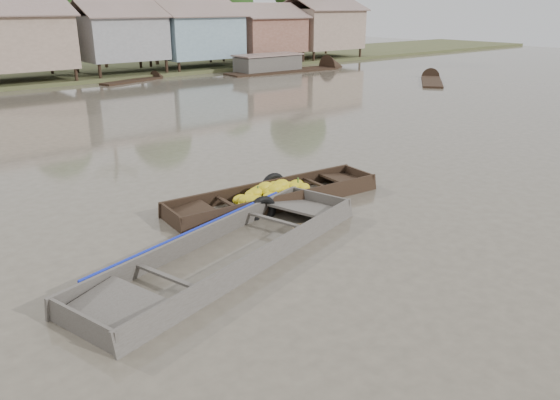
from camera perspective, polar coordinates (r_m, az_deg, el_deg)
ground at (r=11.30m, az=0.59°, el=-5.27°), size 120.00×120.00×0.00m
riverbank at (r=40.91m, az=-26.53°, el=15.42°), size 120.00×12.47×10.22m
banana_boat at (r=13.85m, az=-0.79°, el=0.32°), size 5.88×1.88×0.81m
viewer_boat at (r=11.02m, az=-5.32°, el=-5.76°), size 7.19×3.58×0.56m
distant_boats at (r=37.85m, az=-7.58°, el=12.68°), size 45.34×15.79×1.38m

